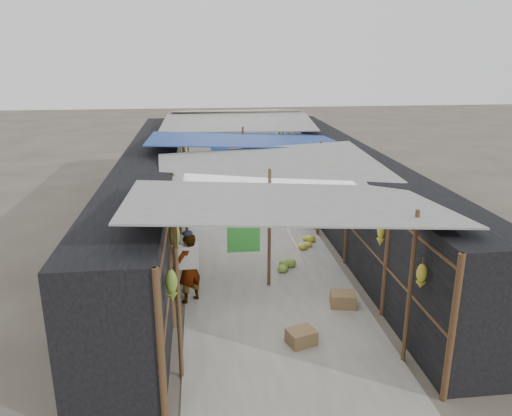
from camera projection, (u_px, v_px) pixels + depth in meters
name	position (u px, v px, depth m)	size (l,w,h in m)	color
ground	(295.00, 368.00, 8.00)	(80.00, 80.00, 0.00)	#6B6356
aisle_slab	(251.00, 231.00, 14.16)	(3.60, 16.00, 0.02)	#9E998E
stall_left	(153.00, 195.00, 13.52)	(1.40, 15.00, 2.30)	black
stall_right	(346.00, 189.00, 14.12)	(1.40, 15.00, 2.30)	black
crate_near	(301.00, 337.00, 8.61)	(0.47, 0.37, 0.28)	olive
crate_mid	(343.00, 300.00, 9.90)	(0.49, 0.39, 0.30)	olive
crate_back	(242.00, 190.00, 17.89)	(0.43, 0.35, 0.27)	olive
black_basin	(308.00, 223.00, 14.59)	(0.57, 0.57, 0.17)	black
vendor_elderly	(189.00, 268.00, 9.94)	(0.53, 0.35, 1.46)	white
shopper_blue	(255.00, 199.00, 14.11)	(0.85, 0.66, 1.74)	#1F2B9D
vendor_seated	(295.00, 194.00, 16.38)	(0.53, 0.30, 0.81)	#504B46
market_canopy	(251.00, 145.00, 13.77)	(5.62, 15.20, 2.77)	brown
hanging_bananas	(248.00, 173.00, 13.74)	(3.96, 13.99, 0.81)	olive
floor_bananas	(261.00, 210.00, 15.55)	(3.21, 7.71, 0.33)	olive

